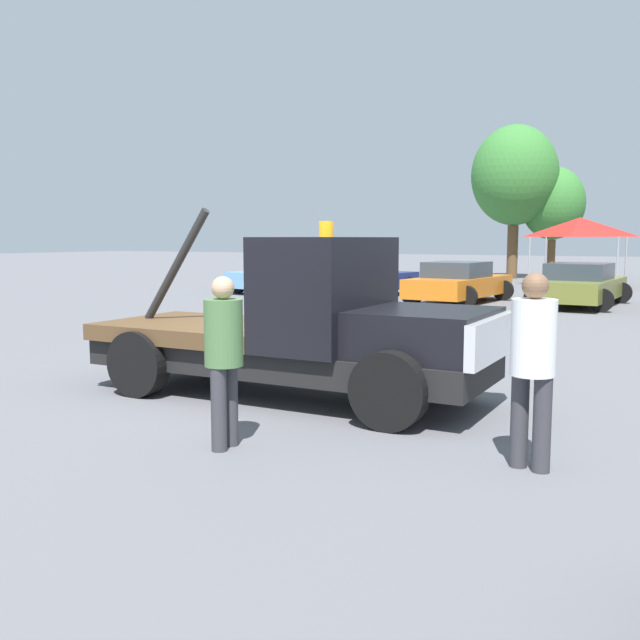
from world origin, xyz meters
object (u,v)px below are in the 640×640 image
parked_car_navy (366,279)px  tree_right (553,204)px  person_near_truck (533,357)px  tow_truck (308,330)px  parked_car_skyblue (279,276)px  person_at_hood (224,350)px  canopy_tent_red (580,227)px  parked_car_orange (459,283)px  tree_left (515,176)px  parked_car_olive (580,285)px

parked_car_navy → tree_right: size_ratio=0.80×
person_near_truck → tree_right: size_ratio=0.31×
tow_truck → parked_car_skyblue: (-10.04, 15.59, -0.26)m
person_at_hood → canopy_tent_red: bearing=87.9°
tow_truck → parked_car_orange: bearing=99.6°
person_at_hood → parked_car_orange: 17.08m
person_at_hood → parked_car_orange: bearing=96.1°
parked_car_skyblue → tree_left: (5.67, 14.01, 4.64)m
parked_car_orange → tree_left: (-1.85, 15.08, 4.63)m
parked_car_olive → tree_right: bearing=17.0°
parked_car_navy → parked_car_orange: size_ratio=0.93×
parked_car_orange → canopy_tent_red: (2.19, 10.08, 1.91)m
canopy_tent_red → tree_right: tree_right is taller
person_at_hood → tree_left: size_ratio=0.22×
tow_truck → person_at_hood: tow_truck is taller
tow_truck → person_at_hood: 2.35m
parked_car_skyblue → canopy_tent_red: size_ratio=1.28×
person_at_hood → person_near_truck: bearing=11.9°
person_at_hood → parked_car_navy: size_ratio=0.37×
parked_car_skyblue → parked_car_orange: same height
tow_truck → person_near_truck: (3.17, -1.54, 0.13)m
person_near_truck → canopy_tent_red: canopy_tent_red is taller
canopy_tent_red → parked_car_olive: bearing=-81.2°
parked_car_olive → tree_left: 16.13m
tow_truck → tree_right: tree_right is taller
tow_truck → parked_car_navy: bearing=111.8°
person_at_hood → parked_car_olive: (0.80, 17.48, -0.35)m
tow_truck → parked_car_navy: 16.56m
canopy_tent_red → parked_car_navy: bearing=-122.5°
person_near_truck → parked_car_skyblue: bearing=52.2°
person_near_truck → canopy_tent_red: size_ratio=0.51×
person_near_truck → parked_car_navy: (-9.38, 16.89, -0.39)m
person_near_truck → parked_car_orange: (-5.69, 16.06, -0.39)m
person_near_truck → tree_left: size_ratio=0.23×
parked_car_skyblue → tree_left: bearing=-13.1°
person_near_truck → parked_car_olive: size_ratio=0.36×
tow_truck → person_at_hood: size_ratio=3.17×
person_at_hood → canopy_tent_red: (-0.67, 26.92, 1.57)m
parked_car_skyblue → canopy_tent_red: canopy_tent_red is taller
person_at_hood → parked_car_skyblue: person_at_hood is taller
person_at_hood → tow_truck: bearing=94.8°
parked_car_skyblue → parked_car_olive: (11.18, -0.42, 0.00)m
tow_truck → person_near_truck: 3.53m
parked_car_navy → parked_car_orange: 3.79m
tow_truck → canopy_tent_red: 24.66m
parked_car_skyblue → canopy_tent_red: bearing=-38.2°
parked_car_skyblue → parked_car_navy: (3.83, -0.24, 0.00)m
parked_car_orange → tree_right: tree_right is taller
parked_car_navy → tree_right: (3.62, 15.31, 3.23)m
tree_right → tow_truck: bearing=-85.2°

